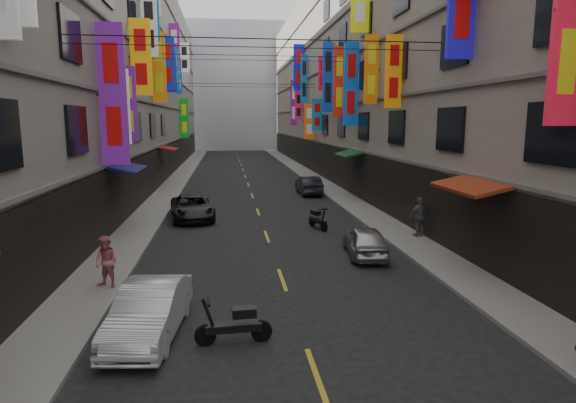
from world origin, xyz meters
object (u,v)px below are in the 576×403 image
object	(u,v)px
car_right_far	(309,185)
pedestrian_lfar	(106,262)
scooter_crossing	(235,325)
pedestrian_rfar	(420,217)
car_right_mid	(365,241)
scooter_far_right	(318,220)
car_left_mid	(149,311)
car_left_far	(192,208)

from	to	relation	value
car_right_far	pedestrian_lfar	xyz separation A→B (m)	(-9.40, -18.55, 0.27)
scooter_crossing	pedestrian_rfar	xyz separation A→B (m)	(8.22, 9.10, 0.55)
car_right_mid	scooter_far_right	bearing A→B (deg)	-73.27
car_left_mid	car_right_far	distance (m)	23.23
scooter_far_right	car_right_far	distance (m)	11.02
car_left_mid	pedestrian_rfar	size ratio (longest dim) A/B	2.22
car_left_mid	car_right_far	xyz separation A→B (m)	(7.64, 21.94, 0.01)
scooter_far_right	car_left_mid	distance (m)	12.64
car_left_mid	pedestrian_lfar	distance (m)	3.83
pedestrian_rfar	car_right_far	bearing A→B (deg)	-92.09
scooter_far_right	pedestrian_rfar	size ratio (longest dim) A/B	1.01
pedestrian_lfar	car_left_far	bearing A→B (deg)	107.86
scooter_crossing	scooter_far_right	distance (m)	12.38
pedestrian_lfar	car_right_mid	bearing A→B (deg)	44.75
car_left_far	car_right_mid	distance (m)	10.61
scooter_far_right	car_right_mid	xyz separation A→B (m)	(0.92, -4.88, 0.15)
scooter_crossing	pedestrian_lfar	distance (m)	5.55
scooter_far_right	car_right_mid	size ratio (longest dim) A/B	0.51
car_right_mid	car_right_far	world-z (taller)	car_right_far
car_left_mid	scooter_far_right	bearing A→B (deg)	67.13
car_left_mid	pedestrian_rfar	bearing A→B (deg)	46.06
car_left_mid	car_right_far	bearing A→B (deg)	77.30
car_left_far	car_right_mid	bearing A→B (deg)	-56.42
scooter_far_right	car_left_far	size ratio (longest dim) A/B	0.39
scooter_far_right	pedestrian_lfar	xyz separation A→B (m)	(-7.96, -7.63, 0.47)
car_left_far	car_right_mid	size ratio (longest dim) A/B	1.30
car_left_far	pedestrian_lfar	distance (m)	10.83
car_right_far	pedestrian_rfar	bearing A→B (deg)	100.00
scooter_crossing	car_right_mid	distance (m)	8.48
car_left_mid	car_right_mid	xyz separation A→B (m)	(7.11, 6.13, -0.05)
scooter_crossing	car_left_mid	size ratio (longest dim) A/B	0.46
car_left_far	pedestrian_lfar	xyz separation A→B (m)	(-1.83, -10.67, 0.28)
scooter_crossing	pedestrian_lfar	size ratio (longest dim) A/B	1.14
scooter_far_right	car_right_far	bearing A→B (deg)	-112.82
car_right_far	pedestrian_rfar	distance (m)	13.73
scooter_far_right	car_right_far	size ratio (longest dim) A/B	0.45
pedestrian_rfar	scooter_far_right	bearing A→B (deg)	-45.35
pedestrian_lfar	pedestrian_rfar	size ratio (longest dim) A/B	0.91
car_right_far	pedestrian_lfar	size ratio (longest dim) A/B	2.48
car_right_far	pedestrian_lfar	distance (m)	20.80
scooter_far_right	car_right_mid	bearing A→B (deg)	85.32
scooter_crossing	car_right_far	xyz separation A→B (m)	(5.62, 22.58, 0.20)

